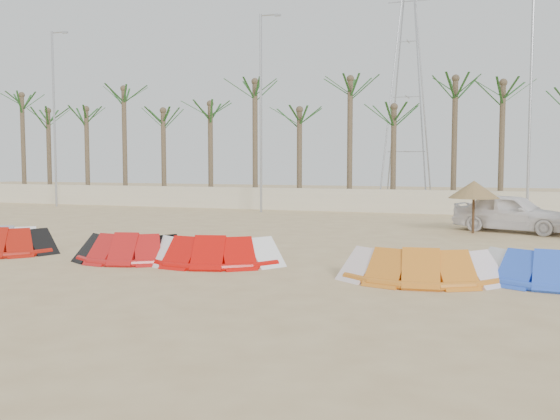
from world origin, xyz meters
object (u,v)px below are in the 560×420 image
at_px(parasol_left, 474,190).
at_px(kite_red_left, 6,240).
at_px(kite_red_mid, 135,247).
at_px(kite_red_right, 218,249).
at_px(kite_orange, 422,263).
at_px(car, 512,213).
at_px(kite_blue, 552,266).

bearing_deg(parasol_left, kite_red_left, -141.96).
bearing_deg(kite_red_mid, kite_red_right, 7.58).
distance_m(kite_red_left, kite_red_right, 7.03).
bearing_deg(kite_red_right, kite_red_mid, -172.42).
relative_size(kite_red_right, kite_orange, 1.03).
bearing_deg(kite_red_left, kite_red_mid, 1.08).
relative_size(parasol_left, car, 0.46).
distance_m(kite_orange, car, 12.02).
xyz_separation_m(kite_orange, parasol_left, (0.80, 10.76, 1.33)).
xyz_separation_m(kite_blue, parasol_left, (-2.11, 10.16, 1.33)).
bearing_deg(parasol_left, kite_blue, -78.28).
height_order(kite_red_left, car, car).
height_order(kite_orange, car, car).
bearing_deg(kite_red_mid, kite_orange, -2.09).
bearing_deg(kite_red_right, kite_orange, -6.28).
xyz_separation_m(kite_red_right, car, (7.93, 11.18, 0.36)).
bearing_deg(kite_red_mid, car, 47.91).
relative_size(kite_red_left, parasol_left, 1.79).
distance_m(kite_red_mid, car, 15.51).
bearing_deg(car, kite_red_right, 164.08).
height_order(parasol_left, car, parasol_left).
xyz_separation_m(kite_red_mid, car, (10.39, 11.51, 0.36)).
xyz_separation_m(kite_blue, car, (-0.64, 11.21, 0.36)).
relative_size(kite_red_mid, kite_red_right, 0.86).
distance_m(kite_red_right, parasol_left, 12.09).
xyz_separation_m(kite_red_mid, parasol_left, (8.93, 10.46, 1.33)).
bearing_deg(parasol_left, car, 35.48).
xyz_separation_m(kite_red_left, kite_red_right, (7.02, 0.41, 0.00)).
bearing_deg(kite_blue, kite_red_right, 179.83).
height_order(kite_red_mid, parasol_left, parasol_left).
height_order(kite_red_left, kite_red_right, same).
xyz_separation_m(kite_orange, kite_blue, (2.90, 0.60, -0.00)).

